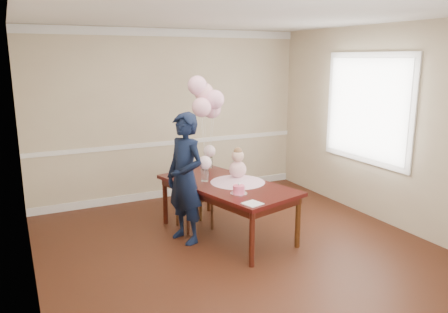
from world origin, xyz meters
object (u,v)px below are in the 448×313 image
at_px(dining_table_top, 227,185).
at_px(woman, 185,178).
at_px(birthday_cake, 239,189).
at_px(dining_chair_seat, 194,196).

bearing_deg(dining_table_top, woman, 158.67).
bearing_deg(birthday_cake, woman, 132.57).
bearing_deg(woman, dining_table_top, 65.61).
distance_m(dining_table_top, woman, 0.57).
bearing_deg(woman, dining_chair_seat, 125.51).
xyz_separation_m(birthday_cake, dining_chair_seat, (-0.21, 0.86, -0.31)).
height_order(birthday_cake, dining_chair_seat, birthday_cake).
distance_m(dining_table_top, dining_chair_seat, 0.55).
bearing_deg(dining_table_top, birthday_cake, -113.96).
bearing_deg(woman, birthday_cake, 24.85).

